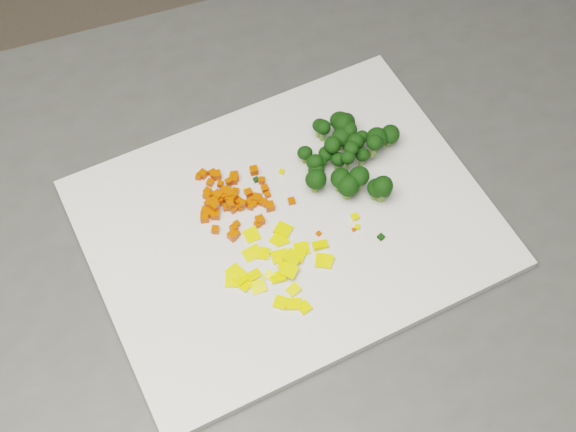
{
  "coord_description": "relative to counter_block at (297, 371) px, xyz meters",
  "views": [
    {
      "loc": [
        -0.0,
        -0.42,
        1.66
      ],
      "look_at": [
        0.03,
        0.04,
        0.92
      ],
      "focal_mm": 50.0,
      "sensor_mm": 36.0,
      "label": 1
    }
  ],
  "objects": [
    {
      "name": "broccoli_floret_20",
      "position": [
        0.06,
        0.06,
        0.49
      ],
      "size": [
        0.02,
        0.02,
        0.03
      ],
      "primitive_type": null,
      "color": "black",
      "rests_on": "broccoli_pile"
    },
    {
      "name": "stray_bit_6",
      "position": [
        0.05,
        0.08,
        0.46
      ],
      "size": [
        0.01,
        0.01,
        0.0
      ],
      "primitive_type": "cube",
      "rotation": [
        0.0,
        0.0,
        0.4
      ],
      "color": "#C43302",
      "rests_on": "cutting_board"
    },
    {
      "name": "carrot_cube_22",
      "position": [
        -0.1,
        0.02,
        0.47
      ],
      "size": [
        0.01,
        0.01,
        0.01
      ],
      "primitive_type": "cube",
      "rotation": [
        0.0,
        0.0,
        2.47
      ],
      "color": "#C43302",
      "rests_on": "carrot_pile"
    },
    {
      "name": "pepper_chunk_20",
      "position": [
        -0.05,
        -0.02,
        0.46
      ],
      "size": [
        0.02,
        0.02,
        0.01
      ],
      "primitive_type": "cube",
      "rotation": [
        -0.07,
        -0.12,
        1.95
      ],
      "color": "yellow",
      "rests_on": "pepper_pile"
    },
    {
      "name": "pepper_chunk_18",
      "position": [
        -0.07,
        -0.07,
        0.46
      ],
      "size": [
        0.02,
        0.02,
        0.01
      ],
      "primitive_type": "cube",
      "rotation": [
        0.02,
        0.1,
        2.28
      ],
      "color": "yellow",
      "rests_on": "pepper_pile"
    },
    {
      "name": "broccoli_floret_24",
      "position": [
        0.09,
        0.07,
        0.49
      ],
      "size": [
        0.02,
        0.02,
        0.03
      ],
      "primitive_type": null,
      "color": "black",
      "rests_on": "broccoli_pile"
    },
    {
      "name": "broccoli_floret_10",
      "position": [
        0.08,
        0.02,
        0.48
      ],
      "size": [
        0.03,
        0.03,
        0.03
      ],
      "primitive_type": null,
      "color": "black",
      "rests_on": "broccoli_pile"
    },
    {
      "name": "carrot_cube_33",
      "position": [
        -0.11,
        0.06,
        0.46
      ],
      "size": [
        0.01,
        0.01,
        0.01
      ],
      "primitive_type": "cube",
      "rotation": [
        0.0,
        0.0,
        2.88
      ],
      "color": "#C43302",
      "rests_on": "carrot_pile"
    },
    {
      "name": "carrot_cube_67",
      "position": [
        -0.03,
        0.02,
        0.47
      ],
      "size": [
        0.01,
        0.01,
        0.01
      ],
      "primitive_type": "cube",
      "rotation": [
        0.0,
        0.0,
        0.1
      ],
      "color": "#C43302",
      "rests_on": "carrot_pile"
    },
    {
      "name": "stray_bit_2",
      "position": [
        0.02,
        -0.02,
        0.46
      ],
      "size": [
        0.01,
        0.01,
        0.0
      ],
      "primitive_type": "cube",
      "rotation": [
        0.0,
        0.0,
        2.26
      ],
      "color": "#C43302",
      "rests_on": "cutting_board"
    },
    {
      "name": "carrot_cube_12",
      "position": [
        -0.04,
        -0.0,
        0.47
      ],
      "size": [
        0.01,
        0.01,
        0.01
      ],
      "primitive_type": "cube",
      "rotation": [
        0.0,
        0.0,
        0.33
      ],
      "color": "#C43302",
      "rests_on": "carrot_pile"
    },
    {
      "name": "carrot_cube_50",
      "position": [
        -0.04,
        0.04,
        0.47
      ],
      "size": [
        0.01,
        0.01,
        0.01
      ],
      "primitive_type": "cube",
      "rotation": [
        0.0,
        0.0,
        0.24
      ],
      "color": "#C43302",
      "rests_on": "carrot_pile"
    },
    {
      "name": "carrot_cube_60",
      "position": [
        -0.06,
        0.02,
        0.46
      ],
      "size": [
        0.01,
        0.01,
        0.01
      ],
      "primitive_type": "cube",
      "rotation": [
        0.0,
        0.0,
        1.97
      ],
      "color": "#C43302",
      "rests_on": "carrot_pile"
    },
    {
      "name": "carrot_cube_53",
      "position": [
        -0.08,
        0.05,
        0.47
      ],
      "size": [
        0.01,
        0.01,
        0.01
      ],
      "primitive_type": "cube",
      "rotation": [
        0.0,
        0.0,
        0.49
      ],
      "color": "#C43302",
      "rests_on": "carrot_pile"
    },
    {
      "name": "pepper_chunk_21",
      "position": [
        -0.07,
        -0.06,
        0.46
      ],
      "size": [
        0.02,
        0.02,
        0.01
      ],
      "primitive_type": "cube",
      "rotation": [
        -0.13,
        -0.03,
        2.22
      ],
      "color": "yellow",
      "rests_on": "pepper_pile"
    },
    {
      "name": "carrot_cube_48",
      "position": [
        -0.09,
        0.02,
        0.47
      ],
      "size": [
        0.01,
        0.01,
        0.01
      ],
      "primitive_type": "cube",
      "rotation": [
        0.0,
        0.0,
        1.51
      ],
      "color": "#C43302",
      "rests_on": "carrot_pile"
    },
    {
      "name": "carrot_cube_59",
      "position": [
        -0.08,
        0.04,
        0.47
      ],
      "size": [
        0.01,
        0.01,
        0.01
      ],
      "primitive_type": "cube",
      "rotation": [
        0.0,
        0.0,
        0.08
      ],
      "color": "#C43302",
      "rests_on": "carrot_pile"
    },
    {
      "name": "carrot_cube_24",
      "position": [
        -0.07,
        0.05,
        0.47
      ],
      "size": [
        0.01,
        0.01,
        0.01
      ],
      "primitive_type": "cube",
      "rotation": [
        0.0,
        0.0,
        1.48
      ],
      "color": "#C43302",
      "rests_on": "carrot_pile"
    },
    {
      "name": "carrot_cube_51",
      "position": [
        -0.08,
        0.03,
        0.47
      ],
      "size": [
        0.01,
        0.01,
        0.01
      ],
      "primitive_type": "cube",
      "rotation": [
        0.0,
        0.0,
        1.43
      ],
      "color": "#C43302",
      "rests_on": "carrot_pile"
    },
    {
      "name": "carrot_cube_1",
      "position": [
        -0.08,
        0.04,
        0.47
      ],
      "size": [
        0.01,
        0.01,
        0.01
      ],
      "primitive_type": "cube",
      "rotation": [
        0.0,
        0.0,
        0.46
      ],
      "color": "#C43302",
      "rests_on": "carrot_pile"
    },
    {
      "name": "pepper_chunk_10",
      "position": [
        -0.0,
        -0.11,
        0.46
      ],
      "size": [
        0.02,
        0.02,
        0.0
      ],
      "primitive_type": "cube",
      "rotation": [
        -0.02,
        0.03,
        2.16
      ],
      "color": "yellow",
      "rests_on": "pepper_pile"
    },
    {
      "name": "stray_bit_3",
      "position": [
        0.08,
        -0.03,
        0.46
      ],
      "size": [
        0.01,
        0.01,
        0.0
      ],
      "primitive_type": "cube",
      "rotation": [
        0.0,
        0.0,
        0.64
      ],
      "color": "black",
      "rests_on": "cutting_board"
    },
    {
      "name": "broccoli_floret_14",
      "position": [
        0.05,
        0.03,
        0.48
      ],
      "size": [
        0.03,
        0.03,
        0.03
      ],
      "primitive_type": null,
      "color": "black",
      "rests_on": "broccoli_pile"
    },
    {
      "name": "carrot_cube_13",
      "position": [
        -0.09,
        0.03,
        0.47
      ],
      "size": [
        0.01,
        0.01,
        0.01
      ],
      "primitive_type": "cube",
      "rotation": [
        0.0,
        0.0,
        2.43
      ],
      "color": "#C43302",
      "rests_on": "carrot_pile"
    },
    {
      "name": "carrot_cube_9",
      "position": [
        -0.1,
        0.01,
        0.47
      ],
      "size": [
        0.01,
        0.01,
        0.01
      ],
      "primitive_type": "cube",
      "rotation": [
        0.0,
        0.0,
        1.58
      ],
      "color": "#C43302",
      "rests_on": "carrot_pile"
    },
    {
      "name": "pepper_chunk_7",
      "position": [
        -0.04,
        -0.07,
        0.46
      ],
      "size": [
        0.02,
        0.02,
        0.01
      ],
      "primitive_type": "cube",
      "rotation": [
        -0.14,
        -0.15,
        2.6
      ],
      "color": "yellow",
      "rests_on": "pepper_pile"
    },
    {
      "name": "broccoli_floret_1",
      "position": [
        0.03,
        0.07,
        0.47
      ],
      "size": [
        0.02,
        0.02,
        0.03
      ],
      "primitive_type": null,
      "color": "black",
      "rests_on": "broccoli_pile"
    },
    {
      "name": "carrot_cube_42",
      "position": [
        -0.09,
        0.02,
        0.47
      ],
      "size": [
        0.01,
        0.01,
        0.01
      ],
      "primitive_type": "cube",
      "rotation": [
        0.0,
        0.0,
        2.34
      ],
      "color": "#C43302",
      "rests_on": "carrot_pile"
    },
    {
      "name": "pepper_chunk_26",
      "position": [
        -0.01,
        -0.05,
        0.47
      ],
      "size": [
        0.02,
        0.02,
        0.01
      ],
      "primitive_type": "cube",
      "rotation": [
        0.06,
        -0.13,
        2.48
      ],
      "color": "yellow",
      "rests_on": "pepper_pile"
    },
    {
      "name": "broccoli_floret_8",
      "position": [
        0.01,
        0.08,
        0.47
      ],
      "size": [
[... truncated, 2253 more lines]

